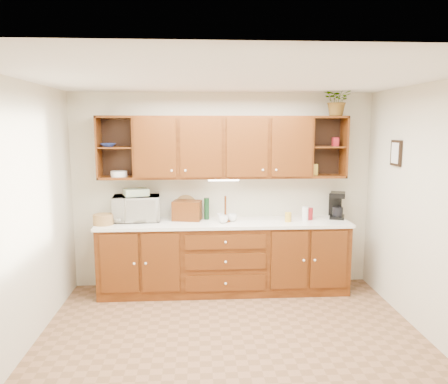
{
  "coord_description": "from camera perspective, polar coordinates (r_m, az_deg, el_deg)",
  "views": [
    {
      "loc": [
        -0.34,
        -4.06,
        2.17
      ],
      "look_at": [
        -0.02,
        1.15,
        1.37
      ],
      "focal_mm": 35.0,
      "sensor_mm": 36.0,
      "label": 1
    }
  ],
  "objects": [
    {
      "name": "wine_bottle",
      "position": [
        5.76,
        -2.29,
        -2.19
      ],
      "size": [
        0.07,
        0.07,
        0.29
      ],
      "primitive_type": "cylinder",
      "rotation": [
        0.0,
        0.0,
        0.08
      ],
      "color": "#113317",
      "rests_on": "countertop"
    },
    {
      "name": "wicker_basket",
      "position": [
        5.67,
        -15.49,
        -3.47
      ],
      "size": [
        0.25,
        0.25,
        0.13
      ],
      "primitive_type": "cylinder",
      "rotation": [
        0.0,
        0.0,
        0.02
      ],
      "color": "olive",
      "rests_on": "countertop"
    },
    {
      "name": "right_wall",
      "position": [
        4.77,
        25.97,
        -2.69
      ],
      "size": [
        0.0,
        3.5,
        3.5
      ],
      "primitive_type": "plane",
      "rotation": [
        1.57,
        0.0,
        -1.57
      ],
      "color": "beige",
      "rests_on": "floor"
    },
    {
      "name": "countertop",
      "position": [
        5.65,
        0.01,
        -4.07
      ],
      "size": [
        3.24,
        0.64,
        0.04
      ],
      "primitive_type": "cube",
      "color": "white",
      "rests_on": "base_cabinets"
    },
    {
      "name": "back_wall",
      "position": [
        5.89,
        -0.18,
        0.21
      ],
      "size": [
        4.0,
        0.0,
        4.0
      ],
      "primitive_type": "plane",
      "rotation": [
        1.57,
        0.0,
        0.0
      ],
      "color": "beige",
      "rests_on": "floor"
    },
    {
      "name": "canister_white",
      "position": [
        5.77,
        10.55,
        -2.82
      ],
      "size": [
        0.1,
        0.1,
        0.18
      ],
      "primitive_type": "cylinder",
      "rotation": [
        0.0,
        0.0,
        -0.26
      ],
      "color": "white",
      "rests_on": "countertop"
    },
    {
      "name": "floor",
      "position": [
        4.62,
        1.18,
        -19.33
      ],
      "size": [
        4.0,
        4.0,
        0.0
      ],
      "primitive_type": "plane",
      "color": "brown",
      "rests_on": "ground"
    },
    {
      "name": "canister_red",
      "position": [
        5.87,
        10.99,
        -2.78
      ],
      "size": [
        0.13,
        0.13,
        0.15
      ],
      "primitive_type": "cylinder",
      "rotation": [
        0.0,
        0.0,
        -0.21
      ],
      "color": "maroon",
      "rests_on": "countertop"
    },
    {
      "name": "woven_tray",
      "position": [
        5.88,
        -5.0,
        -3.31
      ],
      "size": [
        0.32,
        0.13,
        0.31
      ],
      "primitive_type": "cylinder",
      "rotation": [
        1.36,
        0.0,
        -0.16
      ],
      "color": "olive",
      "rests_on": "countertop"
    },
    {
      "name": "coffee_maker",
      "position": [
        6.02,
        14.53,
        -1.73
      ],
      "size": [
        0.26,
        0.3,
        0.35
      ],
      "rotation": [
        0.0,
        0.0,
        -0.35
      ],
      "color": "black",
      "rests_on": "countertop"
    },
    {
      "name": "upper_cabinets",
      "position": [
        5.67,
        0.01,
        5.9
      ],
      "size": [
        3.2,
        0.33,
        0.8
      ],
      "color": "#341605",
      "rests_on": "back_wall"
    },
    {
      "name": "bread_box",
      "position": [
        5.73,
        -4.84,
        -2.42
      ],
      "size": [
        0.4,
        0.29,
        0.26
      ],
      "primitive_type": "cube",
      "rotation": [
        0.0,
        0.0,
        -0.19
      ],
      "color": "#341605",
      "rests_on": "countertop"
    },
    {
      "name": "mug_tree",
      "position": [
        5.63,
        0.18,
        -3.37
      ],
      "size": [
        0.28,
        0.29,
        0.33
      ],
      "rotation": [
        0.0,
        0.0,
        0.14
      ],
      "color": "#341605",
      "rests_on": "countertop"
    },
    {
      "name": "bowl_stack",
      "position": [
        5.76,
        -14.88,
        5.95
      ],
      "size": [
        0.23,
        0.23,
        0.04
      ],
      "primitive_type": "imported",
      "rotation": [
        0.0,
        0.0,
        -0.33
      ],
      "color": "navy",
      "rests_on": "upper_cabinets"
    },
    {
      "name": "pantry_box_yellow",
      "position": [
        5.87,
        11.69,
        2.87
      ],
      "size": [
        0.09,
        0.07,
        0.14
      ],
      "primitive_type": "cube",
      "rotation": [
        0.0,
        0.0,
        0.06
      ],
      "color": "gold",
      "rests_on": "upper_cabinets"
    },
    {
      "name": "pantry_box_red",
      "position": [
        5.93,
        14.34,
        6.37
      ],
      "size": [
        0.08,
        0.07,
        0.11
      ],
      "primitive_type": "cube",
      "rotation": [
        0.0,
        0.0,
        0.03
      ],
      "color": "maroon",
      "rests_on": "upper_cabinets"
    },
    {
      "name": "left_wall",
      "position": [
        4.47,
        -25.27,
        -3.35
      ],
      "size": [
        0.0,
        3.5,
        3.5
      ],
      "primitive_type": "plane",
      "rotation": [
        1.57,
        0.0,
        1.57
      ],
      "color": "beige",
      "rests_on": "floor"
    },
    {
      "name": "microwave",
      "position": [
        5.79,
        -11.35,
        -2.08
      ],
      "size": [
        0.63,
        0.45,
        0.33
      ],
      "primitive_type": "imported",
      "rotation": [
        0.0,
        0.0,
        0.08
      ],
      "color": "beige",
      "rests_on": "countertop"
    },
    {
      "name": "ceiling",
      "position": [
        4.1,
        1.3,
        14.73
      ],
      "size": [
        4.0,
        4.0,
        0.0
      ],
      "primitive_type": "plane",
      "rotation": [
        3.14,
        0.0,
        0.0
      ],
      "color": "white",
      "rests_on": "back_wall"
    },
    {
      "name": "framed_picture",
      "position": [
        5.49,
        21.57,
        4.76
      ],
      "size": [
        0.03,
        0.24,
        0.3
      ],
      "primitive_type": "cube",
      "color": "black",
      "rests_on": "right_wall"
    },
    {
      "name": "plate_stack",
      "position": [
        5.76,
        -13.56,
        2.34
      ],
      "size": [
        0.23,
        0.23,
        0.07
      ],
      "primitive_type": "cylinder",
      "rotation": [
        0.0,
        0.0,
        -0.07
      ],
      "color": "white",
      "rests_on": "upper_cabinets"
    },
    {
      "name": "undercabinet_light",
      "position": [
        5.65,
        -0.05,
        1.59
      ],
      "size": [
        0.4,
        0.05,
        0.02
      ],
      "primitive_type": "cube",
      "color": "white",
      "rests_on": "upper_cabinets"
    },
    {
      "name": "base_cabinets",
      "position": [
        5.78,
        0.0,
        -8.6
      ],
      "size": [
        3.2,
        0.6,
        0.9
      ],
      "primitive_type": "cube",
      "color": "#341605",
      "rests_on": "floor"
    },
    {
      "name": "canister_yellow",
      "position": [
        5.68,
        8.38,
        -3.26
      ],
      "size": [
        0.1,
        0.1,
        0.12
      ],
      "primitive_type": "cylinder",
      "rotation": [
        0.0,
        0.0,
        -0.33
      ],
      "color": "gold",
      "rests_on": "countertop"
    },
    {
      "name": "potted_plant",
      "position": [
        5.87,
        14.65,
        11.53
      ],
      "size": [
        0.43,
        0.4,
        0.39
      ],
      "primitive_type": "imported",
      "rotation": [
        0.0,
        0.0,
        -0.3
      ],
      "color": "#999999",
      "rests_on": "upper_cabinets"
    },
    {
      "name": "towel_stack",
      "position": [
        5.75,
        -11.41,
        -0.03
      ],
      "size": [
        0.36,
        0.31,
        0.09
      ],
      "primitive_type": "cube",
      "rotation": [
        0.0,
        0.0,
        0.34
      ],
      "color": "#E4E16B",
      "rests_on": "microwave"
    }
  ]
}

